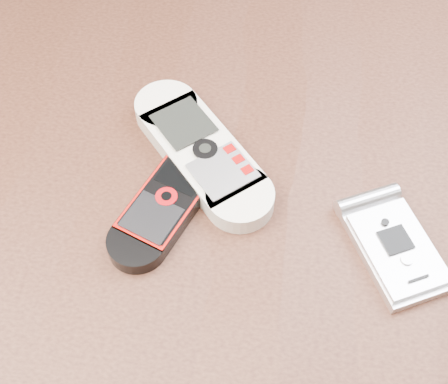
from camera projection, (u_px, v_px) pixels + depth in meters
The scene contains 4 objects.
table at pixel (219, 262), 0.58m from camera, with size 1.20×0.80×0.75m.
nokia_white at pixel (201, 151), 0.51m from camera, with size 0.05×0.16×0.02m, color white.
nokia_black_red at pixel (173, 193), 0.48m from camera, with size 0.04×0.15×0.01m, color black.
motorola_razr at pixel (395, 247), 0.46m from camera, with size 0.05×0.10×0.02m, color silver.
Camera 1 is at (0.03, -0.27, 1.16)m, focal length 50.00 mm.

